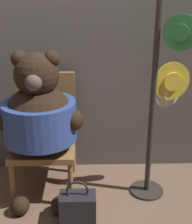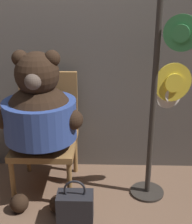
{
  "view_description": "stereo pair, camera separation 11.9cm",
  "coord_description": "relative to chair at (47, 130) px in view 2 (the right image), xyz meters",
  "views": [
    {
      "loc": [
        0.27,
        -1.97,
        1.59
      ],
      "look_at": [
        0.33,
        0.25,
        0.73
      ],
      "focal_mm": 50.0,
      "sensor_mm": 36.0,
      "label": 1
    },
    {
      "loc": [
        0.39,
        -1.97,
        1.59
      ],
      "look_at": [
        0.33,
        0.25,
        0.73
      ],
      "focal_mm": 50.0,
      "sensor_mm": 36.0,
      "label": 2
    }
  ],
  "objects": [
    {
      "name": "handbag_on_ground",
      "position": [
        0.28,
        -0.53,
        -0.37
      ],
      "size": [
        0.26,
        0.16,
        0.35
      ],
      "color": "#232328",
      "rests_on": "ground_plane"
    },
    {
      "name": "teddy_bear",
      "position": [
        -0.01,
        -0.19,
        0.21
      ],
      "size": [
        0.68,
        0.6,
        1.21
      ],
      "color": "black",
      "rests_on": "ground_plane"
    },
    {
      "name": "ground_plane",
      "position": [
        0.1,
        -0.42,
        -0.5
      ],
      "size": [
        14.0,
        14.0,
        0.0
      ],
      "primitive_type": "plane",
      "color": "brown"
    },
    {
      "name": "wall_back",
      "position": [
        0.1,
        0.33,
        0.68
      ],
      "size": [
        8.0,
        0.1,
        2.35
      ],
      "color": "#66605B",
      "rests_on": "ground_plane"
    },
    {
      "name": "hat_display_rack",
      "position": [
        0.93,
        -0.16,
        0.3
      ],
      "size": [
        0.43,
        0.28,
        1.55
      ],
      "color": "#332D28",
      "rests_on": "ground_plane"
    },
    {
      "name": "chair",
      "position": [
        0.0,
        0.0,
        0.0
      ],
      "size": [
        0.5,
        0.56,
        0.96
      ],
      "color": "#9E703D",
      "rests_on": "ground_plane"
    }
  ]
}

